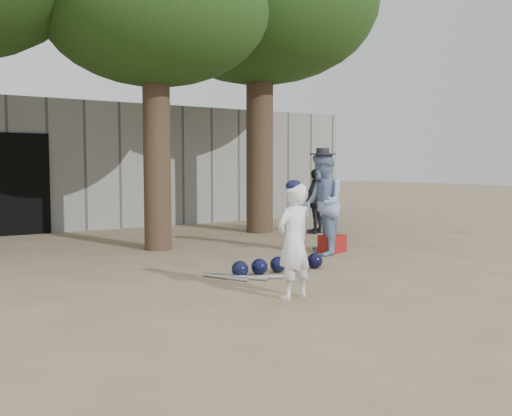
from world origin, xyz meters
TOP-DOWN VIEW (x-y plane):
  - ground at (0.00, 0.00)m, footprint 70.00×70.00m
  - boy_player at (0.36, -0.14)m, footprint 0.53×0.40m
  - spectator_blue at (2.67, 2.12)m, footprint 0.98×1.05m
  - spectator_dark at (4.52, 4.51)m, footprint 0.91×0.63m
  - red_bag at (2.99, 2.21)m, footprint 0.47×0.40m
  - back_building at (-0.00, 10.33)m, footprint 16.00×5.24m
  - helmet_row at (1.11, 1.19)m, footprint 1.51×0.26m
  - bat_pile at (0.44, 1.10)m, footprint 0.86×0.79m

SIDE VIEW (x-z plane):
  - ground at x=0.00m, z-range 0.00..0.00m
  - bat_pile at x=0.44m, z-range 0.00..0.06m
  - helmet_row at x=1.11m, z-range 0.00..0.23m
  - red_bag at x=2.99m, z-range 0.00..0.30m
  - boy_player at x=0.36m, z-range 0.00..1.31m
  - spectator_dark at x=4.52m, z-range 0.00..1.43m
  - spectator_blue at x=2.67m, z-range 0.00..1.73m
  - back_building at x=0.00m, z-range 0.00..3.00m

